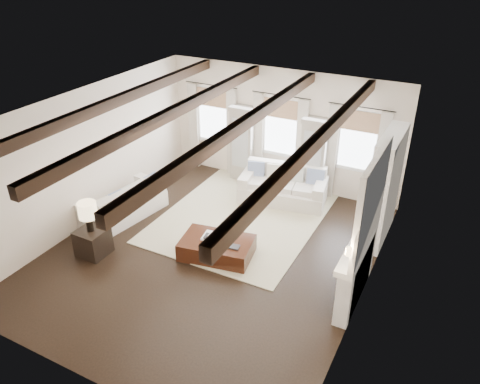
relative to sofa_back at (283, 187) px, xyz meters
The scene contains 16 objects.
ground 2.95m from the sofa_back, 99.40° to the right, with size 7.50×7.50×0.00m, color black.
room_shell 2.51m from the sofa_back, 82.24° to the right, with size 6.54×7.54×3.22m.
area_rug 1.41m from the sofa_back, 114.34° to the right, with size 3.59×4.41×0.02m, color beige.
sofa_back is the anchor object (origin of this frame).
sofa_left 4.01m from the sofa_back, 140.32° to the right, with size 1.28×2.24×0.91m.
ottoman 2.93m from the sofa_back, 96.27° to the right, with size 1.51×0.94×0.40m, color black.
tray 2.87m from the sofa_back, 98.10° to the right, with size 0.50×0.38×0.04m, color white.
book_lower 2.97m from the sofa_back, 98.84° to the right, with size 0.26×0.20×0.04m, color #262628.
book_upper 2.94m from the sofa_back, 97.65° to the right, with size 0.22×0.17×0.03m, color beige.
book_loose 2.97m from the sofa_back, 87.63° to the right, with size 0.24×0.18×0.03m, color #262628.
side_table_front 4.89m from the sofa_back, 123.81° to the right, with size 0.60×0.60×0.60m, color black.
lamp_front 4.94m from the sofa_back, 123.81° to the right, with size 0.39×0.39×0.67m.
side_table_back 1.75m from the sofa_back, 155.10° to the left, with size 0.36×0.36×0.54m, color black.
lamp_back 1.83m from the sofa_back, 155.10° to the left, with size 0.32×0.32×0.56m.
candlestick_near 3.90m from the sofa_back, 51.61° to the right, with size 0.17×0.17×0.83m.
candlestick_far 3.60m from the sofa_back, 47.75° to the right, with size 0.17×0.17×0.84m.
Camera 1 is at (4.38, -7.10, 6.04)m, focal length 35.00 mm.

